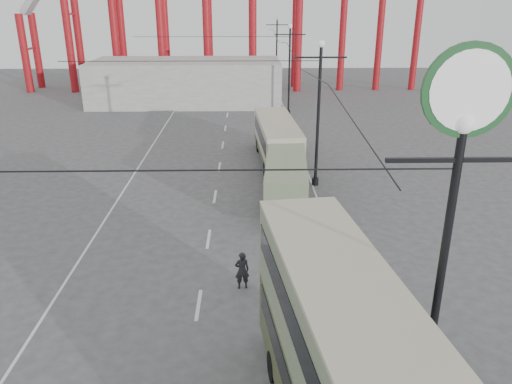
{
  "coord_description": "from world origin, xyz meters",
  "views": [
    {
      "loc": [
        0.97,
        -13.28,
        11.54
      ],
      "look_at": [
        1.44,
        8.93,
        3.0
      ],
      "focal_mm": 35.0,
      "sensor_mm": 36.0,
      "label": 1
    }
  ],
  "objects_px": {
    "double_decker_bus": "(338,357)",
    "single_decker_green": "(286,174)",
    "single_decker_cream": "(277,139)",
    "lamp_post_near": "(456,179)",
    "pedestrian": "(242,270)"
  },
  "relations": [
    {
      "from": "lamp_post_near",
      "to": "single_decker_cream",
      "type": "relative_size",
      "value": 1.04
    },
    {
      "from": "single_decker_green",
      "to": "single_decker_cream",
      "type": "distance_m",
      "value": 7.57
    },
    {
      "from": "double_decker_bus",
      "to": "lamp_post_near",
      "type": "bearing_deg",
      "value": -7.92
    },
    {
      "from": "single_decker_cream",
      "to": "pedestrian",
      "type": "bearing_deg",
      "value": -101.59
    },
    {
      "from": "single_decker_cream",
      "to": "pedestrian",
      "type": "xyz_separation_m",
      "value": [
        -2.56,
        -17.85,
        -0.95
      ]
    },
    {
      "from": "double_decker_bus",
      "to": "single_decker_cream",
      "type": "distance_m",
      "value": 26.11
    },
    {
      "from": "double_decker_bus",
      "to": "single_decker_green",
      "type": "height_order",
      "value": "double_decker_bus"
    },
    {
      "from": "double_decker_bus",
      "to": "single_decker_green",
      "type": "bearing_deg",
      "value": 82.51
    },
    {
      "from": "double_decker_bus",
      "to": "single_decker_green",
      "type": "xyz_separation_m",
      "value": [
        0.13,
        18.51,
        -1.4
      ]
    },
    {
      "from": "lamp_post_near",
      "to": "single_decker_green",
      "type": "height_order",
      "value": "lamp_post_near"
    },
    {
      "from": "lamp_post_near",
      "to": "single_decker_cream",
      "type": "bearing_deg",
      "value": 94.98
    },
    {
      "from": "double_decker_bus",
      "to": "pedestrian",
      "type": "distance_m",
      "value": 8.88
    },
    {
      "from": "single_decker_cream",
      "to": "lamp_post_near",
      "type": "bearing_deg",
      "value": -88.46
    },
    {
      "from": "single_decker_green",
      "to": "pedestrian",
      "type": "xyz_separation_m",
      "value": [
        -2.65,
        -10.28,
        -0.77
      ]
    },
    {
      "from": "single_decker_cream",
      "to": "pedestrian",
      "type": "height_order",
      "value": "single_decker_cream"
    }
  ]
}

